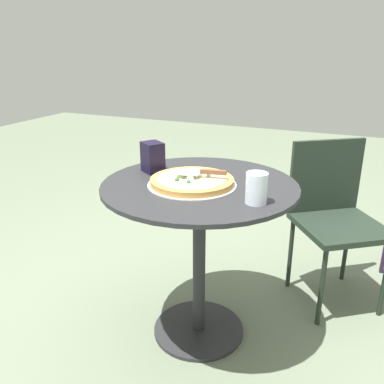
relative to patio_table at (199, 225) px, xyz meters
name	(u,v)px	position (x,y,z in m)	size (l,w,h in m)	color
ground_plane	(199,330)	(0.00, 0.00, -0.57)	(10.00, 10.00, 0.00)	#66705A
patio_table	(199,225)	(0.00, 0.00, 0.00)	(0.84, 0.84, 0.76)	#27272A
pizza_on_tray	(192,181)	(-0.03, 0.02, 0.21)	(0.37, 0.37, 0.05)	silver
pizza_server	(201,172)	(-0.01, -0.01, 0.25)	(0.10, 0.22, 0.02)	silver
drinking_cup	(256,188)	(-0.12, -0.28, 0.25)	(0.08, 0.08, 0.12)	silver
napkin_dispenser	(153,157)	(0.07, 0.26, 0.26)	(0.10, 0.08, 0.14)	black
patio_chair_near	(334,210)	(0.58, -0.52, -0.07)	(0.57, 0.57, 0.85)	#1F2B21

